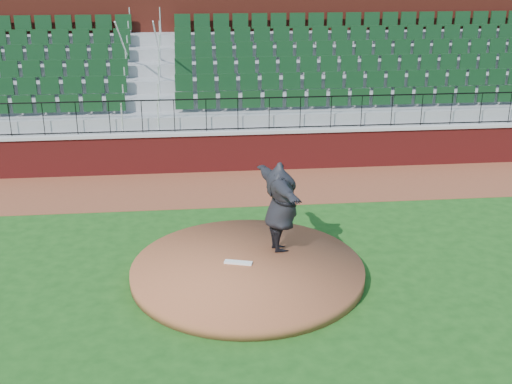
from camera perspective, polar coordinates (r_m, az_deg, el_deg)
ground at (r=14.02m, az=0.63°, el=-7.14°), size 90.00×90.00×0.00m
warning_track at (r=18.94m, az=-1.20°, el=0.48°), size 34.00×3.20×0.01m
field_wall at (r=20.26m, az=-1.59°, el=3.61°), size 34.00×0.35×1.20m
wall_cap at (r=20.08m, az=-1.61°, el=5.39°), size 34.00×0.45×0.10m
wall_railing at (r=19.94m, az=-1.62°, el=6.91°), size 34.00×0.05×1.00m
seating_stands at (r=22.49m, az=-2.17°, el=9.79°), size 34.00×5.10×4.60m
concourse_wall at (r=25.17m, az=-2.62°, el=11.99°), size 34.00×0.50×5.50m
pitchers_mound at (r=13.81m, az=-0.76°, el=-7.01°), size 4.97×4.97×0.25m
pitching_rubber at (r=13.84m, az=-1.59°, el=-6.28°), size 0.62×0.31×0.04m
pitcher at (r=14.03m, az=2.23°, el=-1.34°), size 1.16×2.63×2.07m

